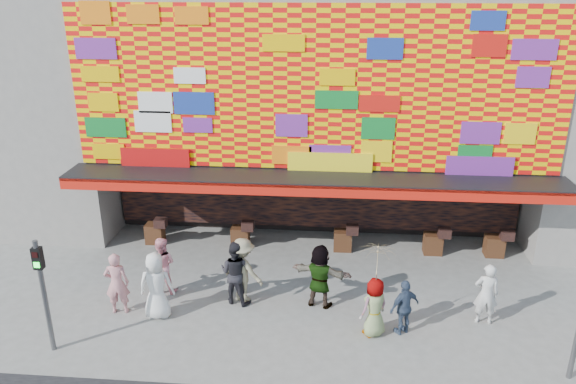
# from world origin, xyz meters

# --- Properties ---
(ground) EXTENTS (90.00, 90.00, 0.00)m
(ground) POSITION_xyz_m (0.00, 0.00, 0.00)
(ground) COLOR slate
(ground) RESTS_ON ground
(shop_building) EXTENTS (15.20, 9.40, 10.00)m
(shop_building) POSITION_xyz_m (0.00, 8.18, 5.23)
(shop_building) COLOR gray
(shop_building) RESTS_ON ground
(signal_left) EXTENTS (0.22, 0.20, 3.00)m
(signal_left) POSITION_xyz_m (-6.20, -1.50, 1.86)
(signal_left) COLOR #59595B
(signal_left) RESTS_ON ground
(ped_a) EXTENTS (0.98, 0.68, 1.90)m
(ped_a) POSITION_xyz_m (-4.02, 0.15, 0.95)
(ped_a) COLOR silver
(ped_a) RESTS_ON ground
(ped_b) EXTENTS (0.72, 0.54, 1.80)m
(ped_b) POSITION_xyz_m (-5.16, 0.27, 0.90)
(ped_b) COLOR tan
(ped_b) RESTS_ON ground
(ped_c) EXTENTS (1.09, 0.96, 1.88)m
(ped_c) POSITION_xyz_m (-2.04, 1.07, 0.94)
(ped_c) COLOR black
(ped_c) RESTS_ON ground
(ped_d) EXTENTS (1.42, 1.18, 1.91)m
(ped_d) POSITION_xyz_m (-1.85, 1.19, 0.96)
(ped_d) COLOR gray
(ped_d) RESTS_ON ground
(ped_e) EXTENTS (0.95, 0.81, 1.53)m
(ped_e) POSITION_xyz_m (2.54, -0.04, 0.77)
(ped_e) COLOR #374761
(ped_e) RESTS_ON ground
(ped_f) EXTENTS (1.80, 0.98, 1.86)m
(ped_f) POSITION_xyz_m (0.33, 1.08, 0.93)
(ped_f) COLOR gray
(ped_f) RESTS_ON ground
(ped_g) EXTENTS (0.94, 0.88, 1.61)m
(ped_g) POSITION_xyz_m (1.77, -0.18, 0.81)
(ped_g) COLOR gray
(ped_g) RESTS_ON ground
(ped_h) EXTENTS (0.66, 0.46, 1.74)m
(ped_h) POSITION_xyz_m (4.73, 0.61, 0.87)
(ped_h) COLOR silver
(ped_h) RESTS_ON ground
(ped_i) EXTENTS (0.86, 0.68, 1.72)m
(ped_i) POSITION_xyz_m (-4.27, 1.44, 0.86)
(ped_i) COLOR pink
(ped_i) RESTS_ON ground
(parasol) EXTENTS (0.95, 0.97, 1.81)m
(parasol) POSITION_xyz_m (1.77, -0.18, 2.13)
(parasol) COLOR beige
(parasol) RESTS_ON ground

